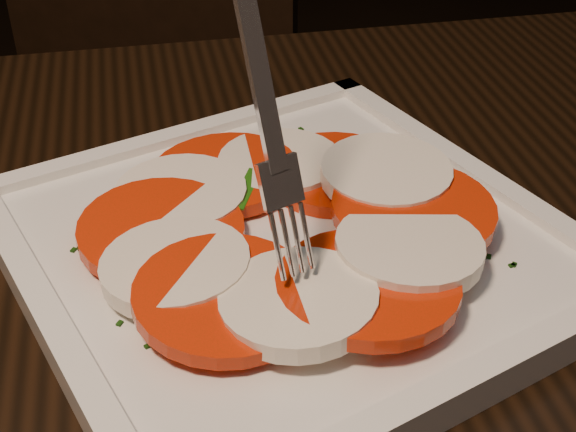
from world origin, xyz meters
TOP-DOWN VIEW (x-y plane):
  - chair at (-0.14, 0.75)m, footprint 0.55×0.55m
  - plate at (-0.09, 0.07)m, footprint 0.36×0.36m
  - caprese_salad at (-0.09, 0.07)m, footprint 0.23×0.23m
  - fork at (-0.11, 0.05)m, footprint 0.05×0.07m

SIDE VIEW (x-z plane):
  - chair at x=-0.14m, z-range 0.07..1.00m
  - plate at x=-0.09m, z-range 0.75..0.76m
  - caprese_salad at x=-0.09m, z-range 0.76..0.79m
  - fork at x=-0.11m, z-range 0.79..0.97m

